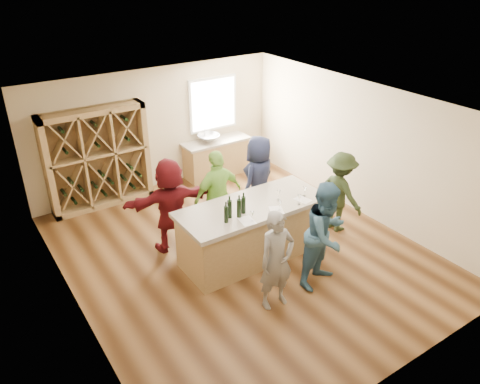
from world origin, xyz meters
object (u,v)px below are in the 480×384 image
person_far_left (171,205)px  person_near_left (277,261)px  person_far_mid (218,195)px  tasting_counter_base (252,233)px  person_near_right (326,235)px  wine_bottle_e (244,205)px  person_far_right (259,179)px  wine_rack (98,158)px  wine_bottle_c (230,209)px  person_server (340,192)px  wine_bottle_d (239,208)px  wine_bottle_b (226,214)px  sink (209,138)px

person_far_left → person_near_left: bearing=114.4°
person_near_left → person_far_mid: 2.24m
tasting_counter_base → person_near_right: (0.57, -1.27, 0.43)m
wine_bottle_e → person_far_right: person_far_right is taller
wine_rack → person_far_left: 2.47m
tasting_counter_base → wine_bottle_c: 0.95m
wine_rack → wine_bottle_e: size_ratio=7.23×
wine_bottle_c → person_near_right: 1.63m
wine_bottle_e → person_far_left: bearing=122.3°
wine_bottle_e → person_server: person_server is taller
person_near_left → wine_bottle_d: bearing=92.5°
person_near_left → person_far_right: size_ratio=0.91×
wine_bottle_b → wine_bottle_d: 0.27m
person_far_mid → person_far_left: person_far_left is taller
tasting_counter_base → wine_bottle_e: wine_bottle_e is taller
tasting_counter_base → person_far_mid: (-0.15, 0.93, 0.40)m
person_far_mid → wine_bottle_c: bearing=64.0°
wine_rack → wine_bottle_b: size_ratio=7.43×
tasting_counter_base → person_server: size_ratio=1.58×
wine_rack → person_near_left: 4.91m
person_near_right → wine_rack: bearing=100.4°
wine_bottle_d → person_near_right: (1.00, -1.05, -0.32)m
person_far_mid → person_far_right: person_far_right is taller
person_near_right → person_far_left: 2.86m
wine_bottle_b → person_far_mid: 1.34m
person_far_mid → wine_rack: bearing=-65.0°
wine_bottle_d → person_server: person_server is taller
person_far_left → person_far_mid: bearing=-179.1°
wine_bottle_e → tasting_counter_base: bearing=27.0°
wine_rack → person_server: (3.59, -3.64, -0.28)m
wine_bottle_e → person_server: size_ratio=0.18×
wine_bottle_d → tasting_counter_base: bearing=27.3°
sink → person_far_left: 3.20m
person_far_mid → wine_bottle_d: bearing=71.6°
tasting_counter_base → person_server: (1.99, -0.16, 0.32)m
wine_rack → person_far_right: size_ratio=1.20×
sink → wine_bottle_e: (-1.41, -3.56, 0.22)m
wine_bottle_e → person_near_left: size_ratio=0.18×
person_far_left → person_near_right: bearing=134.8°
person_near_right → person_server: bearing=24.0°
wine_bottle_d → person_near_left: bearing=-91.1°
person_far_mid → person_near_right: bearing=103.6°
sink → person_near_right: 4.72m
sink → person_near_left: (-1.56, -4.70, -0.18)m
wine_bottle_e → person_far_mid: size_ratio=0.17×
wine_bottle_b → person_far_left: person_far_left is taller
wine_bottle_e → person_far_left: person_far_left is taller
tasting_counter_base → wine_rack: bearing=114.6°
wine_bottle_c → wine_bottle_e: size_ratio=1.05×
wine_bottle_b → wine_bottle_e: size_ratio=0.97×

